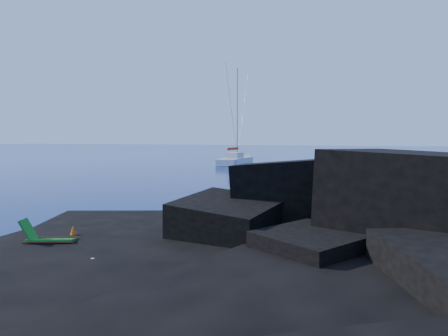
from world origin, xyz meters
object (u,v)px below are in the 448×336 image
object	(u,v)px
marker_cone	(73,234)
sunbather	(78,261)
sailboat	(236,164)
deck_chair	(51,233)

from	to	relation	value
marker_cone	sunbather	bearing A→B (deg)	-47.32
sunbather	sailboat	bearing A→B (deg)	101.15
sailboat	marker_cone	xyz separation A→B (m)	(11.23, -46.51, 0.65)
sunbather	marker_cone	world-z (taller)	marker_cone
sunbather	marker_cone	distance (m)	2.82
deck_chair	marker_cone	xyz separation A→B (m)	(-0.03, 0.99, -0.24)
deck_chair	marker_cone	size ratio (longest dim) A/B	2.60
deck_chair	sailboat	bearing A→B (deg)	80.43
sailboat	marker_cone	bearing A→B (deg)	-79.34
sailboat	deck_chair	world-z (taller)	sailboat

